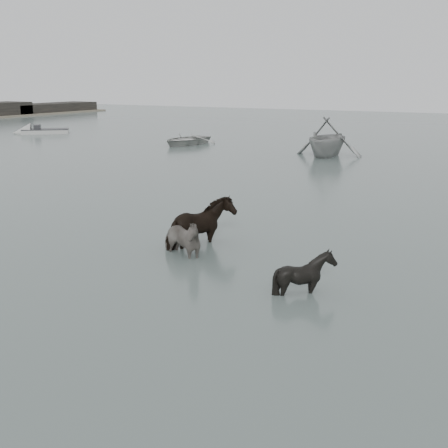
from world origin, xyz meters
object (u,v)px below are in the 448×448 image
at_px(pony_pinto, 180,230).
at_px(rowboat_lead, 186,138).
at_px(pony_black, 305,264).
at_px(pony_dark, 202,216).

relative_size(pony_pinto, rowboat_lead, 0.38).
distance_m(pony_pinto, pony_black, 3.86).
xyz_separation_m(pony_pinto, rowboat_lead, (-13.68, 21.79, -0.25)).
relative_size(pony_dark, pony_black, 1.35).
bearing_deg(rowboat_lead, pony_dark, -51.24).
relative_size(pony_pinto, pony_black, 1.30).
xyz_separation_m(pony_dark, pony_black, (3.73, -1.97, -0.22)).
bearing_deg(pony_dark, pony_black, -122.74).
bearing_deg(pony_black, pony_pinto, 76.53).
height_order(pony_black, rowboat_lead, pony_black).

